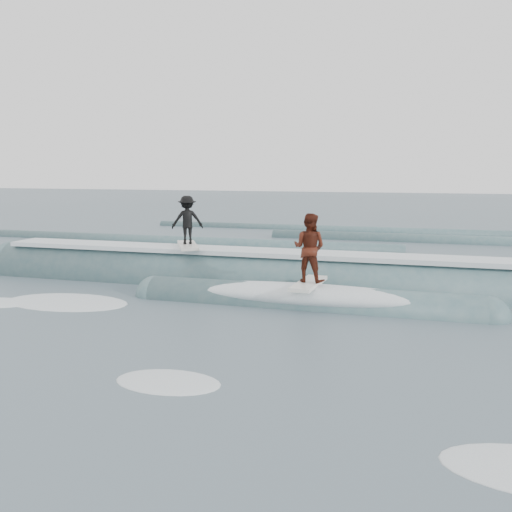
# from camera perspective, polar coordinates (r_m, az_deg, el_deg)

# --- Properties ---
(ground) EXTENTS (160.00, 160.00, 0.00)m
(ground) POSITION_cam_1_polar(r_m,az_deg,el_deg) (13.14, -5.40, -7.39)
(ground) COLOR #41565F
(ground) RESTS_ON ground
(breaking_wave) EXTENTS (20.75, 3.85, 2.13)m
(breaking_wave) POSITION_cam_1_polar(r_m,az_deg,el_deg) (17.42, 1.60, -3.19)
(breaking_wave) COLOR #3B5D64
(breaking_wave) RESTS_ON ground
(surfer_black) EXTENTS (1.44, 2.02, 1.65)m
(surfer_black) POSITION_cam_1_polar(r_m,az_deg,el_deg) (18.50, -6.88, 3.33)
(surfer_black) COLOR silver
(surfer_black) RESTS_ON ground
(surfer_red) EXTENTS (0.99, 2.03, 1.92)m
(surfer_red) POSITION_cam_1_polar(r_m,az_deg,el_deg) (15.09, 5.34, 0.51)
(surfer_red) COLOR white
(surfer_red) RESTS_ON ground
(whitewater) EXTENTS (14.77, 7.97, 0.10)m
(whitewater) POSITION_cam_1_polar(r_m,az_deg,el_deg) (13.46, -13.50, -7.21)
(whitewater) COLOR white
(whitewater) RESTS_ON ground
(far_swells) EXTENTS (36.88, 8.65, 0.80)m
(far_swells) POSITION_cam_1_polar(r_m,az_deg,el_deg) (29.81, 9.05, 1.58)
(far_swells) COLOR #3B5D64
(far_swells) RESTS_ON ground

